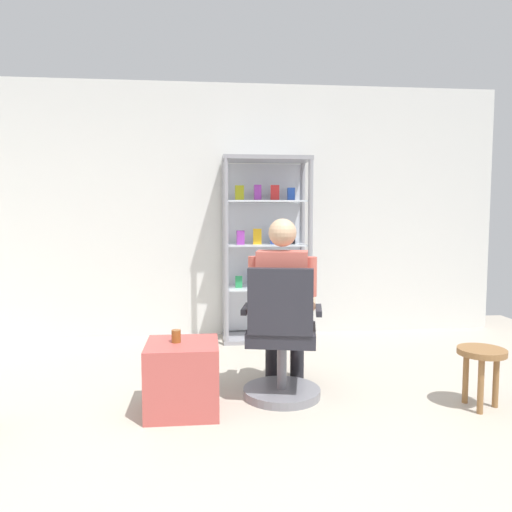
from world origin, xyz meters
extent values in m
plane|color=#B2A899|center=(0.00, 0.00, 0.00)|extent=(7.20, 7.20, 0.00)
cube|color=silver|center=(0.00, 3.00, 1.35)|extent=(6.00, 0.10, 2.70)
cylinder|color=gray|center=(-0.02, 2.50, 0.95)|extent=(0.05, 0.05, 1.90)
cylinder|color=gray|center=(0.82, 2.50, 0.95)|extent=(0.05, 0.05, 1.90)
cylinder|color=gray|center=(-0.02, 2.90, 0.95)|extent=(0.05, 0.05, 1.90)
cylinder|color=gray|center=(0.82, 2.90, 0.95)|extent=(0.05, 0.05, 1.90)
cube|color=gray|center=(0.40, 2.70, 1.88)|extent=(0.90, 0.45, 0.04)
cube|color=gray|center=(0.40, 2.70, 0.02)|extent=(0.90, 0.45, 0.04)
cube|color=silver|center=(0.40, 2.92, 0.95)|extent=(0.84, 0.02, 1.80)
cube|color=silver|center=(0.40, 2.70, 0.55)|extent=(0.82, 0.39, 0.02)
cube|color=#268C4C|center=(0.11, 2.67, 0.62)|extent=(0.07, 0.03, 0.12)
cube|color=#264CB2|center=(0.26, 2.75, 0.63)|extent=(0.08, 0.06, 0.14)
cube|color=purple|center=(0.39, 2.75, 0.63)|extent=(0.09, 0.04, 0.15)
cube|color=silver|center=(0.55, 2.69, 0.63)|extent=(0.08, 0.04, 0.13)
cube|color=red|center=(0.68, 2.73, 0.63)|extent=(0.08, 0.04, 0.14)
cube|color=silver|center=(0.40, 2.70, 1.00)|extent=(0.82, 0.39, 0.02)
cube|color=purple|center=(0.13, 2.65, 1.08)|extent=(0.08, 0.06, 0.14)
cube|color=gold|center=(0.31, 2.68, 1.09)|extent=(0.09, 0.03, 0.16)
cube|color=#264CB2|center=(0.49, 2.70, 1.07)|extent=(0.08, 0.04, 0.13)
cube|color=black|center=(0.67, 2.72, 1.08)|extent=(0.08, 0.05, 0.15)
cube|color=silver|center=(0.40, 2.70, 1.45)|extent=(0.82, 0.39, 0.02)
cube|color=#999919|center=(0.12, 2.68, 1.53)|extent=(0.09, 0.05, 0.15)
cube|color=purple|center=(0.31, 2.70, 1.54)|extent=(0.07, 0.05, 0.16)
cube|color=red|center=(0.49, 2.71, 1.54)|extent=(0.09, 0.05, 0.16)
cube|color=#264CB2|center=(0.67, 2.73, 1.52)|extent=(0.08, 0.05, 0.13)
cylinder|color=slate|center=(0.31, 1.06, 0.03)|extent=(0.56, 0.56, 0.06)
cylinder|color=slate|center=(0.31, 1.06, 0.24)|extent=(0.07, 0.07, 0.41)
cube|color=#26262D|center=(0.31, 1.06, 0.46)|extent=(0.57, 0.57, 0.10)
cube|color=#26262D|center=(0.27, 0.86, 0.73)|extent=(0.45, 0.17, 0.45)
cube|color=#26262D|center=(0.57, 1.01, 0.64)|extent=(0.10, 0.30, 0.04)
cube|color=#26262D|center=(0.06, 1.12, 0.64)|extent=(0.10, 0.30, 0.04)
cylinder|color=black|center=(0.45, 1.24, 0.56)|extent=(0.22, 0.42, 0.14)
cylinder|color=black|center=(0.50, 1.43, 0.28)|extent=(0.11, 0.11, 0.56)
cylinder|color=black|center=(0.26, 1.28, 0.56)|extent=(0.22, 0.42, 0.14)
cylinder|color=black|center=(0.30, 1.47, 0.28)|extent=(0.11, 0.11, 0.56)
cube|color=#BF594C|center=(0.31, 1.06, 0.81)|extent=(0.40, 0.29, 0.50)
sphere|color=tan|center=(0.31, 1.06, 1.19)|extent=(0.20, 0.20, 0.20)
cylinder|color=#BF594C|center=(0.51, 1.02, 0.88)|extent=(0.09, 0.09, 0.28)
cylinder|color=tan|center=(0.55, 1.20, 0.66)|extent=(0.14, 0.31, 0.08)
cylinder|color=#BF594C|center=(0.12, 1.10, 0.88)|extent=(0.09, 0.09, 0.28)
cylinder|color=tan|center=(0.16, 1.28, 0.66)|extent=(0.14, 0.31, 0.08)
cube|color=#B24C47|center=(-0.39, 0.86, 0.23)|extent=(0.48, 0.47, 0.47)
cylinder|color=brown|center=(-0.43, 0.88, 0.51)|extent=(0.06, 0.06, 0.08)
cylinder|color=olive|center=(1.63, 0.72, 0.39)|extent=(0.32, 0.32, 0.04)
cylinder|color=olive|center=(1.74, 0.72, 0.19)|extent=(0.04, 0.04, 0.37)
cylinder|color=olive|center=(1.58, 0.81, 0.19)|extent=(0.04, 0.04, 0.37)
cylinder|color=olive|center=(1.58, 0.62, 0.19)|extent=(0.04, 0.04, 0.37)
camera|label=1|loc=(-0.23, -2.39, 1.33)|focal=34.66mm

